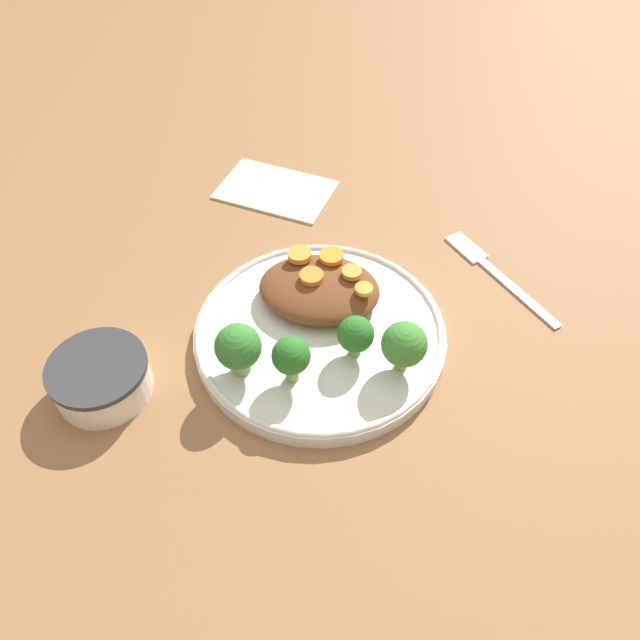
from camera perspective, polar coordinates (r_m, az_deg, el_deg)
name	(u,v)px	position (r m, az deg, el deg)	size (l,w,h in m)	color
ground_plane	(320,339)	(0.67, 0.00, -1.76)	(4.00, 4.00, 0.00)	#8C603D
plate	(320,333)	(0.66, 0.00, -1.17)	(0.27, 0.27, 0.02)	silver
dip_bowl	(100,376)	(0.65, -19.47, -4.87)	(0.10, 0.10, 0.04)	white
stew_mound	(319,289)	(0.67, -0.07, 2.86)	(0.13, 0.10, 0.03)	brown
broccoli_floret_0	(291,357)	(0.59, -2.65, -3.38)	(0.04, 0.04, 0.05)	#759E51
broccoli_floret_1	(404,345)	(0.60, 7.71, -2.26)	(0.04, 0.04, 0.06)	#759E51
broccoli_floret_2	(238,348)	(0.60, -7.48, -2.54)	(0.05, 0.05, 0.06)	#7FA85B
broccoli_floret_3	(356,335)	(0.61, 3.28, -1.36)	(0.04, 0.04, 0.05)	#759E51
carrot_slice_0	(364,289)	(0.65, 4.03, 2.84)	(0.02, 0.02, 0.01)	orange
carrot_slice_1	(352,272)	(0.67, 2.91, 4.38)	(0.02, 0.02, 0.01)	orange
carrot_slice_2	(312,276)	(0.66, -0.78, 4.02)	(0.03, 0.03, 0.01)	orange
carrot_slice_3	(330,256)	(0.68, 0.95, 5.87)	(0.03, 0.03, 0.01)	orange
carrot_slice_4	(300,255)	(0.69, -1.88, 5.99)	(0.03, 0.03, 0.01)	orange
fork	(491,268)	(0.77, 15.37, 4.60)	(0.13, 0.15, 0.01)	silver
napkin	(276,189)	(0.86, -4.08, 11.86)	(0.17, 0.13, 0.01)	beige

